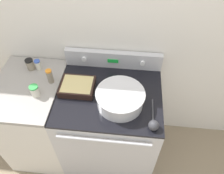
% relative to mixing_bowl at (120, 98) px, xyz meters
% --- Properties ---
extents(kitchen_wall, '(8.00, 0.05, 2.50)m').
position_rel_mixing_bowl_xyz_m(kitchen_wall, '(-0.09, 0.46, 0.28)').
color(kitchen_wall, silver).
rests_on(kitchen_wall, ground_plane).
extents(stove_range, '(0.81, 0.71, 0.90)m').
position_rel_mixing_bowl_xyz_m(stove_range, '(-0.09, 0.09, -0.52)').
color(stove_range, '#BCBCC1').
rests_on(stove_range, ground_plane).
extents(control_panel, '(0.81, 0.07, 0.15)m').
position_rel_mixing_bowl_xyz_m(control_panel, '(-0.09, 0.40, 0.01)').
color(control_panel, '#BCBCC1').
rests_on(control_panel, stove_range).
extents(side_counter, '(0.53, 0.68, 0.91)m').
position_rel_mixing_bowl_xyz_m(side_counter, '(-0.76, 0.09, -0.51)').
color(side_counter, silver).
rests_on(side_counter, ground_plane).
extents(mixing_bowl, '(0.35, 0.35, 0.12)m').
position_rel_mixing_bowl_xyz_m(mixing_bowl, '(0.00, 0.00, 0.00)').
color(mixing_bowl, silver).
rests_on(mixing_bowl, stove_range).
extents(casserole_dish, '(0.26, 0.21, 0.06)m').
position_rel_mixing_bowl_xyz_m(casserole_dish, '(-0.34, 0.11, -0.04)').
color(casserole_dish, black).
rests_on(casserole_dish, stove_range).
extents(ladle, '(0.07, 0.28, 0.07)m').
position_rel_mixing_bowl_xyz_m(ladle, '(0.24, -0.17, -0.04)').
color(ladle, '#333338').
rests_on(ladle, stove_range).
extents(spice_jar_orange_cap, '(0.05, 0.05, 0.12)m').
position_rel_mixing_bowl_xyz_m(spice_jar_orange_cap, '(-0.56, 0.16, 0.00)').
color(spice_jar_orange_cap, gray).
rests_on(spice_jar_orange_cap, side_counter).
extents(spice_jar_green_cap, '(0.07, 0.07, 0.09)m').
position_rel_mixing_bowl_xyz_m(spice_jar_green_cap, '(-0.64, 0.01, -0.01)').
color(spice_jar_green_cap, beige).
rests_on(spice_jar_green_cap, side_counter).
extents(spice_jar_blue_cap, '(0.05, 0.05, 0.09)m').
position_rel_mixing_bowl_xyz_m(spice_jar_blue_cap, '(-0.71, 0.29, -0.01)').
color(spice_jar_blue_cap, beige).
rests_on(spice_jar_blue_cap, side_counter).
extents(spice_jar_black_cap, '(0.06, 0.06, 0.10)m').
position_rel_mixing_bowl_xyz_m(spice_jar_black_cap, '(-0.78, 0.29, -0.01)').
color(spice_jar_black_cap, gray).
rests_on(spice_jar_black_cap, side_counter).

